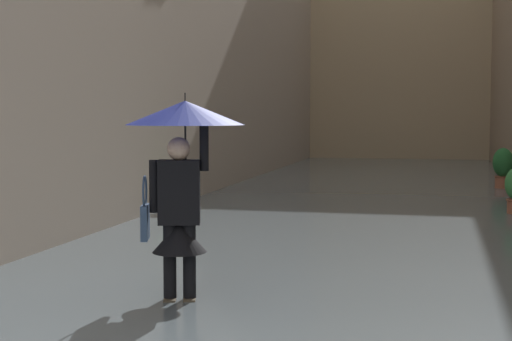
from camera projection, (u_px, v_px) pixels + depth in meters
The scene contains 6 objects.
ground_plane at pixel (363, 201), 15.86m from camera, with size 67.24×67.24×0.00m, color #605B56.
flood_water at pixel (363, 199), 15.86m from camera, with size 7.39×32.90×0.08m, color #515B60.
building_facade_far at pixel (401, 0), 29.34m from camera, with size 10.19×1.80×12.08m, color tan.
person_wading at pixel (182, 155), 7.06m from camera, with size 1.09×1.09×1.98m.
potted_plant_mid_left at pixel (503, 168), 17.66m from camera, with size 0.46×0.46×1.00m.
potted_plant_mid_right at pixel (177, 194), 13.52m from camera, with size 0.53×0.53×0.68m.
Camera 1 is at (-1.47, 2.41, 1.80)m, focal length 54.50 mm.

